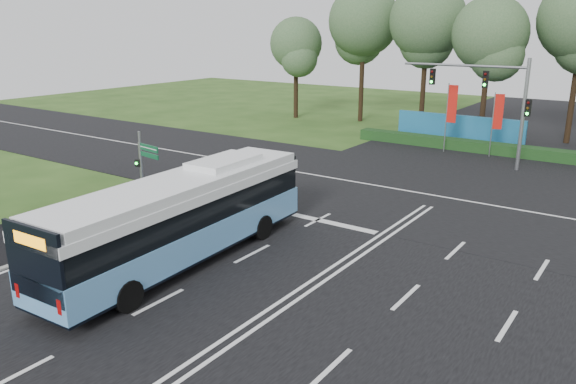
% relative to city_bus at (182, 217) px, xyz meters
% --- Properties ---
extents(ground, '(120.00, 120.00, 0.00)m').
position_rel_city_bus_xyz_m(ground, '(5.05, 2.02, -1.82)').
color(ground, '#2B4C19').
rests_on(ground, ground).
extents(road_main, '(20.00, 120.00, 0.04)m').
position_rel_city_bus_xyz_m(road_main, '(5.05, 2.02, -1.80)').
color(road_main, black).
rests_on(road_main, ground).
extents(road_cross, '(120.00, 14.00, 0.05)m').
position_rel_city_bus_xyz_m(road_cross, '(5.05, 14.02, -1.79)').
color(road_cross, black).
rests_on(road_cross, ground).
extents(bike_path, '(5.00, 18.00, 0.06)m').
position_rel_city_bus_xyz_m(bike_path, '(-7.45, -0.98, -1.79)').
color(bike_path, black).
rests_on(bike_path, ground).
extents(kerb_strip, '(0.25, 18.00, 0.12)m').
position_rel_city_bus_xyz_m(kerb_strip, '(-5.05, -0.98, -1.76)').
color(kerb_strip, gray).
rests_on(kerb_strip, ground).
extents(city_bus, '(3.19, 12.70, 3.61)m').
position_rel_city_bus_xyz_m(city_bus, '(0.00, 0.00, 0.00)').
color(city_bus, '#5996CF').
rests_on(city_bus, ground).
extents(pedestrian_signal, '(0.30, 0.41, 3.26)m').
position_rel_city_bus_xyz_m(pedestrian_signal, '(-6.97, 4.01, -0.04)').
color(pedestrian_signal, gray).
rests_on(pedestrian_signal, ground).
extents(street_sign, '(1.55, 0.33, 4.00)m').
position_rel_city_bus_xyz_m(street_sign, '(-5.78, 3.32, 0.70)').
color(street_sign, gray).
rests_on(street_sign, ground).
extents(banner_flag_left, '(0.74, 0.08, 4.98)m').
position_rel_city_bus_xyz_m(banner_flag_left, '(1.58, 25.11, 1.41)').
color(banner_flag_left, gray).
rests_on(banner_flag_left, ground).
extents(banner_flag_mid, '(0.63, 0.28, 4.52)m').
position_rel_city_bus_xyz_m(banner_flag_mid, '(4.74, 25.42, 1.13)').
color(banner_flag_mid, gray).
rests_on(banner_flag_mid, ground).
extents(traffic_light_gantry, '(8.41, 0.28, 7.00)m').
position_rel_city_bus_xyz_m(traffic_light_gantry, '(5.26, 22.52, 2.84)').
color(traffic_light_gantry, gray).
rests_on(traffic_light_gantry, ground).
extents(hedge, '(22.00, 1.20, 0.80)m').
position_rel_city_bus_xyz_m(hedge, '(5.05, 26.52, -1.42)').
color(hedge, '#153A17').
rests_on(hedge, ground).
extents(blue_hoarding, '(10.00, 0.30, 2.20)m').
position_rel_city_bus_xyz_m(blue_hoarding, '(1.05, 29.02, -0.72)').
color(blue_hoarding, '#1B6594').
rests_on(blue_hoarding, ground).
extents(eucalyptus_row, '(42.33, 8.73, 12.69)m').
position_rel_city_bus_xyz_m(eucalyptus_row, '(1.41, 33.08, 6.83)').
color(eucalyptus_row, black).
rests_on(eucalyptus_row, ground).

